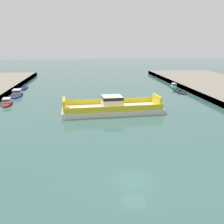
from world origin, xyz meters
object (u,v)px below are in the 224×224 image
chain_ferry (112,108)px  moored_boat_near_left (17,93)px  moored_boat_far_left (7,102)px  moored_boat_upstream_a (174,86)px  moored_boat_mid_left (24,88)px  moored_boat_mid_right (180,92)px

chain_ferry → moored_boat_near_left: size_ratio=2.43×
moored_boat_near_left → moored_boat_far_left: 9.86m
moored_boat_far_left → moored_boat_upstream_a: bearing=18.5°
moored_boat_mid_left → moored_boat_far_left: size_ratio=0.92×
moored_boat_far_left → moored_boat_near_left: bearing=91.2°
moored_boat_near_left → moored_boat_far_left: bearing=-88.8°
moored_boat_mid_left → moored_boat_far_left: moored_boat_far_left is taller
moored_boat_mid_left → moored_boat_far_left: bearing=-88.2°
moored_boat_mid_left → moored_boat_upstream_a: (47.61, -4.86, 0.31)m
moored_boat_mid_left → moored_boat_mid_right: bearing=-14.1°
moored_boat_far_left → moored_boat_upstream_a: 49.51m
chain_ferry → moored_boat_upstream_a: chain_ferry is taller
moored_boat_far_left → moored_boat_upstream_a: size_ratio=1.28×
chain_ferry → moored_boat_near_left: bearing=140.5°
moored_boat_mid_left → moored_boat_mid_right: (46.91, -11.77, -0.09)m
moored_boat_mid_left → moored_boat_upstream_a: moored_boat_upstream_a is taller
chain_ferry → moored_boat_near_left: (-24.14, 19.89, -0.46)m
chain_ferry → moored_boat_upstream_a: bearing=48.2°
chain_ferry → moored_boat_near_left: chain_ferry is taller
chain_ferry → moored_boat_upstream_a: (23.03, 25.73, -0.47)m
moored_boat_upstream_a → moored_boat_mid_left: bearing=174.2°
chain_ferry → moored_boat_far_left: bearing=157.3°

